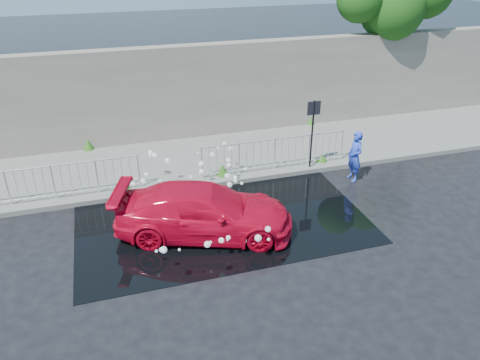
% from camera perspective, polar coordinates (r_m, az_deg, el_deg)
% --- Properties ---
extents(ground, '(90.00, 90.00, 0.00)m').
position_cam_1_polar(ground, '(12.46, -3.36, -7.43)').
color(ground, black).
rests_on(ground, ground).
extents(pavement, '(30.00, 4.00, 0.15)m').
position_cam_1_polar(pavement, '(16.70, -7.54, 2.24)').
color(pavement, '#5C5C58').
rests_on(pavement, ground).
extents(curb, '(30.00, 0.25, 0.16)m').
position_cam_1_polar(curb, '(14.93, -6.17, -0.85)').
color(curb, '#5C5C58').
rests_on(curb, ground).
extents(retaining_wall, '(30.00, 0.60, 3.50)m').
position_cam_1_polar(retaining_wall, '(18.09, -9.17, 10.31)').
color(retaining_wall, '#676257').
rests_on(retaining_wall, pavement).
extents(puddle, '(8.00, 5.00, 0.01)m').
position_cam_1_polar(puddle, '(13.37, -2.32, -4.72)').
color(puddle, black).
rests_on(puddle, ground).
extents(sign_post, '(0.45, 0.06, 2.50)m').
position_cam_1_polar(sign_post, '(15.56, 8.87, 6.82)').
color(sign_post, black).
rests_on(sign_post, ground).
extents(tree, '(5.06, 2.66, 6.31)m').
position_cam_1_polar(tree, '(21.24, 18.53, 19.89)').
color(tree, '#332114').
rests_on(tree, ground).
extents(railing_left, '(5.05, 0.05, 1.10)m').
position_cam_1_polar(railing_left, '(14.87, -21.84, -0.10)').
color(railing_left, silver).
rests_on(railing_left, pavement).
extents(railing_right, '(5.05, 0.05, 1.10)m').
position_cam_1_polar(railing_right, '(15.69, 4.25, 3.35)').
color(railing_right, silver).
rests_on(railing_right, pavement).
extents(weeds, '(12.17, 3.93, 0.39)m').
position_cam_1_polar(weeds, '(16.11, -9.03, 2.13)').
color(weeds, '#275516').
rests_on(weeds, pavement).
extents(water_spray, '(3.56, 5.62, 1.04)m').
position_cam_1_polar(water_spray, '(13.46, -4.12, -1.14)').
color(water_spray, white).
rests_on(water_spray, ground).
extents(red_car, '(5.05, 3.28, 1.36)m').
position_cam_1_polar(red_car, '(12.44, -4.39, -3.81)').
color(red_car, red).
rests_on(red_car, ground).
extents(person, '(0.44, 0.63, 1.67)m').
position_cam_1_polar(person, '(15.59, 13.83, 2.82)').
color(person, blue).
rests_on(person, ground).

